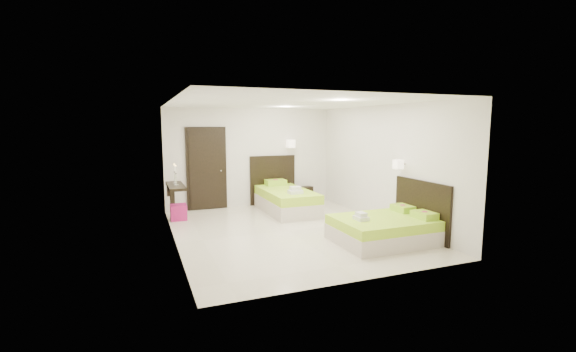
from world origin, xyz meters
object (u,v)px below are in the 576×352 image
object	(u,v)px
bed_single	(285,199)
ottoman	(179,212)
nightstand	(302,194)
bed_double	(387,228)

from	to	relation	value
bed_single	ottoman	world-z (taller)	bed_single
nightstand	ottoman	bearing A→B (deg)	175.87
nightstand	ottoman	distance (m)	3.58
bed_double	nightstand	world-z (taller)	bed_double
bed_single	bed_double	xyz separation A→B (m)	(0.84, -3.10, -0.05)
bed_double	nightstand	distance (m)	4.04
bed_single	ottoman	distance (m)	2.62
bed_double	ottoman	bearing A→B (deg)	137.70
bed_double	ottoman	xyz separation A→B (m)	(-3.45, 3.14, -0.09)
nightstand	ottoman	size ratio (longest dim) A/B	1.38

